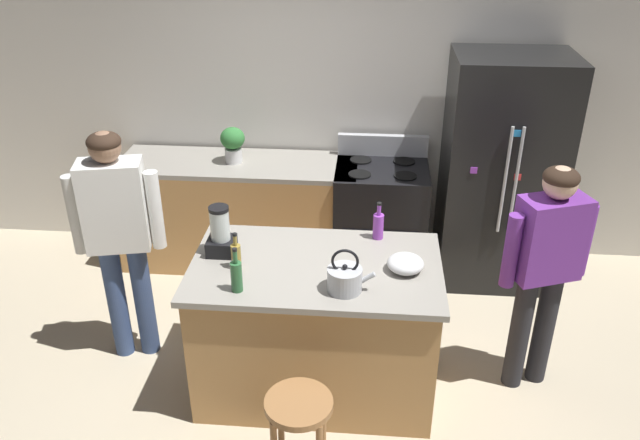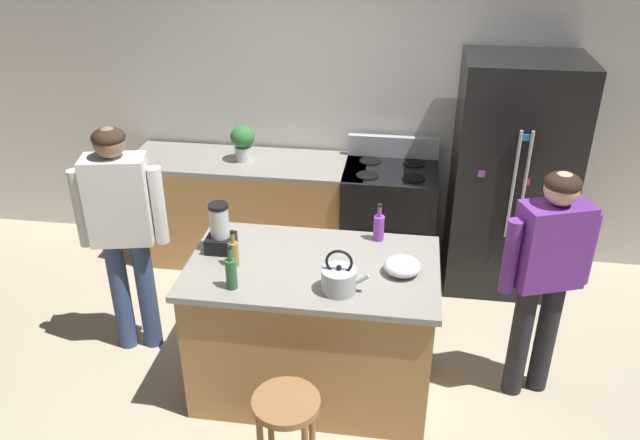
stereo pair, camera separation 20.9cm
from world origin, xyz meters
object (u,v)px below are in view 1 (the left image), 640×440
(tea_kettle, at_px, (345,278))
(person_by_sink_right, at_px, (545,260))
(potted_plant, at_px, (233,142))
(bottle_vinegar, at_px, (236,255))
(mixing_bowl, at_px, (405,264))
(blender_appliance, at_px, (221,234))
(stove_range, at_px, (380,218))
(person_by_island_left, at_px, (118,227))
(bar_stool, at_px, (299,421))
(bottle_olive_oil, at_px, (236,275))
(refrigerator, at_px, (500,173))
(bottle_soda, at_px, (378,225))
(kitchen_island, at_px, (316,327))

(tea_kettle, bearing_deg, person_by_sink_right, 18.87)
(potted_plant, relative_size, bottle_vinegar, 1.27)
(bottle_vinegar, relative_size, mixing_bowl, 1.07)
(bottle_vinegar, xyz_separation_m, tea_kettle, (0.66, -0.18, -0.01))
(blender_appliance, bearing_deg, stove_range, 55.03)
(person_by_island_left, xyz_separation_m, bar_stool, (1.30, -1.07, -0.52))
(stove_range, xyz_separation_m, tea_kettle, (-0.22, -1.78, 0.54))
(person_by_island_left, distance_m, bottle_olive_oil, 1.05)
(blender_appliance, height_order, mixing_bowl, blender_appliance)
(stove_range, distance_m, bottle_olive_oil, 2.09)
(refrigerator, height_order, bottle_olive_oil, refrigerator)
(person_by_sink_right, xyz_separation_m, bottle_soda, (-1.02, 0.21, 0.08))
(refrigerator, distance_m, mixing_bowl, 1.72)
(refrigerator, xyz_separation_m, potted_plant, (-2.17, 0.05, 0.17))
(bar_stool, height_order, tea_kettle, tea_kettle)
(blender_appliance, xyz_separation_m, mixing_bowl, (1.14, -0.11, -0.09))
(stove_range, xyz_separation_m, person_by_island_left, (-1.72, -1.29, 0.53))
(blender_appliance, xyz_separation_m, bottle_vinegar, (0.13, -0.16, -0.05))
(kitchen_island, height_order, blender_appliance, blender_appliance)
(person_by_sink_right, distance_m, blender_appliance, 2.00)
(mixing_bowl, bearing_deg, bottle_vinegar, -177.03)
(mixing_bowl, bearing_deg, bar_stool, -124.13)
(mixing_bowl, bearing_deg, tea_kettle, -145.97)
(tea_kettle, bearing_deg, bar_stool, -109.31)
(bottle_soda, height_order, mixing_bowl, bottle_soda)
(stove_range, distance_m, bottle_soda, 1.28)
(kitchen_island, bearing_deg, tea_kettle, -53.34)
(refrigerator, relative_size, potted_plant, 6.28)
(mixing_bowl, bearing_deg, kitchen_island, 178.01)
(person_by_sink_right, xyz_separation_m, mixing_bowl, (-0.86, -0.18, 0.04))
(stove_range, xyz_separation_m, blender_appliance, (-1.00, -1.43, 0.59))
(kitchen_island, bearing_deg, refrigerator, 48.12)
(blender_appliance, relative_size, bottle_olive_oil, 1.17)
(person_by_island_left, relative_size, bottle_vinegar, 7.06)
(mixing_bowl, xyz_separation_m, tea_kettle, (-0.35, -0.24, 0.03))
(person_by_island_left, distance_m, bar_stool, 1.76)
(blender_appliance, distance_m, bottle_soda, 1.01)
(refrigerator, bearing_deg, bar_stool, -120.22)
(person_by_sink_right, distance_m, mixing_bowl, 0.88)
(stove_range, xyz_separation_m, bottle_olive_oil, (-0.82, -1.83, 0.56))
(refrigerator, height_order, person_by_sink_right, refrigerator)
(bar_stool, relative_size, blender_appliance, 1.95)
(stove_range, bearing_deg, potted_plant, 178.80)
(stove_range, height_order, person_by_sink_right, person_by_sink_right)
(person_by_island_left, height_order, bar_stool, person_by_island_left)
(bar_stool, height_order, bottle_olive_oil, bottle_olive_oil)
(kitchen_island, xyz_separation_m, bottle_vinegar, (-0.47, -0.07, 0.55))
(refrigerator, height_order, stove_range, refrigerator)
(bar_stool, xyz_separation_m, tea_kettle, (0.20, 0.58, 0.52))
(blender_appliance, distance_m, mixing_bowl, 1.14)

